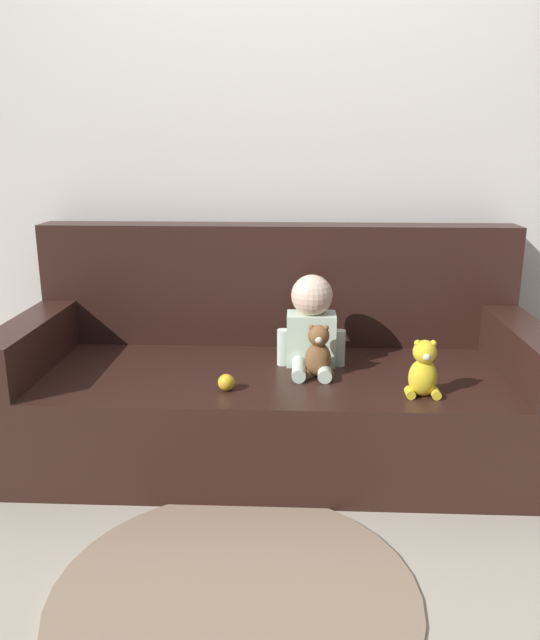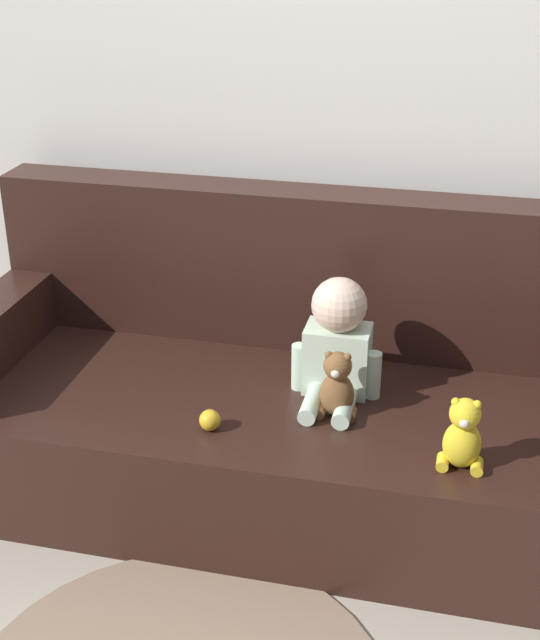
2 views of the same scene
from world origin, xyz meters
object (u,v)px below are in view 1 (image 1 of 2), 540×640
object	(u,v)px
couch	(274,379)
plush_toy_side	(423,370)
teddy_bear_brown	(318,352)
toy_ball	(226,382)
person_baby	(311,325)

from	to	relation	value
couch	plush_toy_side	size ratio (longest dim) A/B	9.94
teddy_bear_brown	toy_ball	distance (m)	0.40
plush_toy_side	teddy_bear_brown	bearing A→B (deg)	153.53
person_baby	toy_ball	bearing A→B (deg)	-136.38
teddy_bear_brown	toy_ball	xyz separation A→B (m)	(-0.35, -0.17, -0.07)
couch	toy_ball	distance (m)	0.41
teddy_bear_brown	plush_toy_side	world-z (taller)	plush_toy_side
person_baby	toy_ball	world-z (taller)	person_baby
plush_toy_side	couch	bearing A→B (deg)	146.66
person_baby	teddy_bear_brown	world-z (taller)	person_baby
person_baby	toy_ball	distance (m)	0.48
teddy_bear_brown	plush_toy_side	bearing A→B (deg)	-26.47
toy_ball	plush_toy_side	bearing A→B (deg)	-1.71
couch	plush_toy_side	xyz separation A→B (m)	(0.57, -0.37, 0.19)
teddy_bear_brown	toy_ball	bearing A→B (deg)	-154.53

